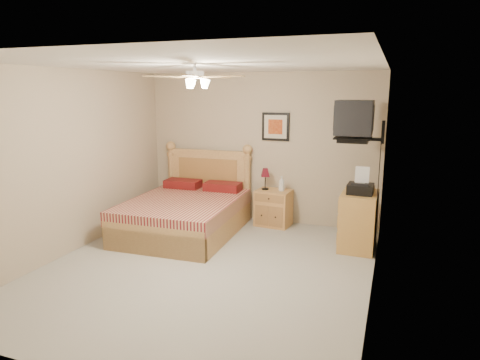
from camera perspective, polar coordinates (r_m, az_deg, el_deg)
The scene contains 17 objects.
floor at distance 5.54m, azimuth -4.56°, elevation -11.67°, with size 4.50×4.50×0.00m, color gray.
ceiling at distance 5.09m, azimuth -5.04°, elevation 15.10°, with size 4.00×4.50×0.04m, color white.
wall_back at distance 7.25m, azimuth 2.70°, elevation 4.27°, with size 4.00×0.04×2.50m, color tan.
wall_front at distance 3.33m, azimuth -21.31°, elevation -5.80°, with size 4.00×0.04×2.50m, color tan.
wall_left at distance 6.27m, azimuth -21.64°, elevation 2.23°, with size 0.04×4.50×2.50m, color tan.
wall_right at distance 4.71m, azimuth 17.91°, elevation -0.49°, with size 0.04×4.50×2.50m, color tan.
bed at distance 6.66m, azimuth -7.54°, elevation -1.69°, with size 1.55×2.04×1.32m, color #A87847, non-canonical shape.
nightstand at distance 7.12m, azimuth 4.48°, elevation -3.71°, with size 0.55×0.41×0.60m, color #B77F4A.
table_lamp at distance 7.06m, azimuth 3.38°, elevation 0.14°, with size 0.19×0.19×0.35m, color #500B16, non-canonical shape.
lotion_bottle at distance 6.98m, azimuth 5.59°, elevation -0.48°, with size 0.10×0.10×0.25m, color silver.
framed_picture at distance 7.11m, azimuth 4.77°, elevation 7.10°, with size 0.46×0.04×0.46m, color black.
dresser at distance 6.28m, azimuth 15.50°, elevation -5.26°, with size 0.48×0.69×0.81m, color #BF8B3C.
fax_machine at distance 6.08m, azimuth 15.82°, elevation -0.11°, with size 0.34×0.36×0.36m, color black, non-canonical shape.
magazine_lower at distance 6.45m, azimuth 15.60°, elevation -0.96°, with size 0.19×0.26×0.02m, color beige.
magazine_upper at distance 6.45m, azimuth 15.84°, elevation -0.78°, with size 0.18×0.25×0.02m, color gray.
wall_tv at distance 5.97m, azimuth 16.41°, elevation 7.56°, with size 0.56×0.46×0.58m, color black, non-canonical shape.
ceiling_fan at distance 4.90m, azimuth -6.02°, elevation 13.56°, with size 1.14×1.14×0.28m, color white, non-canonical shape.
Camera 1 is at (2.14, -4.61, 2.22)m, focal length 32.00 mm.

